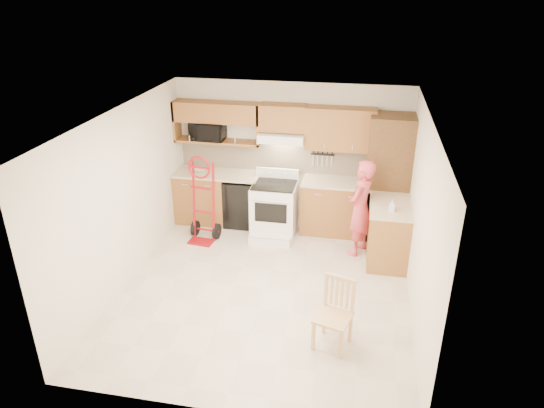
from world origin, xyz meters
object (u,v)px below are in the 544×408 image
(microwave, at_px, (208,130))
(range, at_px, (274,206))
(dining_chair, at_px, (333,316))
(hand_truck, at_px, (201,203))
(person, at_px, (360,208))

(microwave, bearing_deg, range, -19.00)
(microwave, distance_m, dining_chair, 4.14)
(range, bearing_deg, dining_chair, -65.41)
(range, relative_size, dining_chair, 1.24)
(hand_truck, bearing_deg, range, 25.33)
(hand_truck, relative_size, dining_chair, 1.53)
(microwave, bearing_deg, hand_truck, -80.98)
(microwave, height_order, dining_chair, microwave)
(person, xyz_separation_m, hand_truck, (-2.56, -0.07, -0.11))
(hand_truck, xyz_separation_m, dining_chair, (2.34, -2.24, -0.23))
(person, xyz_separation_m, dining_chair, (-0.23, -2.32, -0.34))
(microwave, height_order, person, microwave)
(range, xyz_separation_m, person, (1.43, -0.32, 0.24))
(microwave, xyz_separation_m, person, (2.67, -0.80, -0.87))
(person, bearing_deg, microwave, -83.56)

